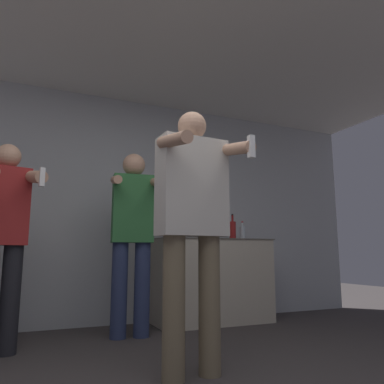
{
  "coord_description": "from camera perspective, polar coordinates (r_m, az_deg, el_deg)",
  "views": [
    {
      "loc": [
        -0.62,
        -1.52,
        0.75
      ],
      "look_at": [
        0.35,
        0.73,
        1.16
      ],
      "focal_mm": 35.0,
      "sensor_mm": 36.0,
      "label": 1
    }
  ],
  "objects": [
    {
      "name": "wall_back",
      "position": [
        4.27,
        -14.94,
        -2.1
      ],
      "size": [
        7.0,
        0.06,
        2.55
      ],
      "color": "#B2B7BC",
      "rests_on": "ground_plane"
    },
    {
      "name": "person_man_side",
      "position": [
        3.27,
        -26.92,
        -5.69
      ],
      "size": [
        0.51,
        0.58,
        1.63
      ],
      "color": "black",
      "rests_on": "ground_plane"
    },
    {
      "name": "person_woman_foreground",
      "position": [
        2.45,
        0.1,
        -3.99
      ],
      "size": [
        0.54,
        0.51,
        1.72
      ],
      "color": "#75664C",
      "rests_on": "ground_plane"
    },
    {
      "name": "bottle_amber_bourbon",
      "position": [
        4.34,
        3.86,
        -5.68
      ],
      "size": [
        0.08,
        0.08,
        0.28
      ],
      "color": "silver",
      "rests_on": "counter"
    },
    {
      "name": "counter",
      "position": [
        4.34,
        3.03,
        -13.27
      ],
      "size": [
        1.33,
        0.61,
        0.92
      ],
      "color": "#BCB29E",
      "rests_on": "ground_plane"
    },
    {
      "name": "bottle_dark_rum",
      "position": [
        4.1,
        -3.4,
        -5.63
      ],
      "size": [
        0.08,
        0.08,
        0.29
      ],
      "color": "#194723",
      "rests_on": "counter"
    },
    {
      "name": "ceiling_slab",
      "position": [
        3.43,
        -10.21,
        22.78
      ],
      "size": [
        7.0,
        3.17,
        0.05
      ],
      "color": "silver",
      "rests_on": "wall_back"
    },
    {
      "name": "bottle_red_label",
      "position": [
        4.44,
        6.21,
        -5.73
      ],
      "size": [
        0.08,
        0.08,
        0.3
      ],
      "color": "maroon",
      "rests_on": "counter"
    },
    {
      "name": "bottle_clear_vodka",
      "position": [
        4.5,
        7.7,
        -6.1
      ],
      "size": [
        0.06,
        0.06,
        0.22
      ],
      "color": "silver",
      "rests_on": "counter"
    },
    {
      "name": "person_spectator_back",
      "position": [
        3.61,
        -9.08,
        -6.04
      ],
      "size": [
        0.48,
        0.51,
        1.72
      ],
      "color": "navy",
      "rests_on": "ground_plane"
    }
  ]
}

